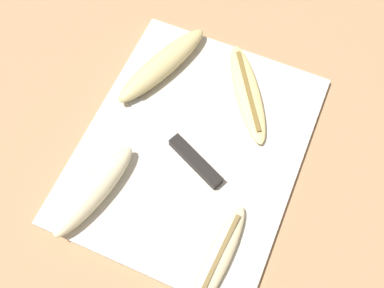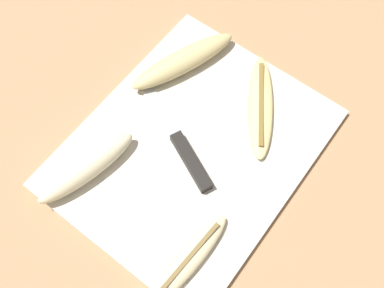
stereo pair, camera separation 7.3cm
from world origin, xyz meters
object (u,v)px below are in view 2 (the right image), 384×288
Objects in this scene: knife at (185,152)px; banana_cream_curved at (187,262)px; banana_golden_short at (260,106)px; banana_spotted_left at (183,61)px; banana_bright_far at (87,168)px.

banana_cream_curved reaches higher than knife.
banana_golden_short is (0.15, -0.05, 0.00)m from knife.
banana_cream_curved is (-0.14, -0.11, 0.00)m from knife.
banana_spotted_left is 0.25m from banana_bright_far.
banana_cream_curved is 0.98× the size of banana_bright_far.
knife is at bearing 38.05° from banana_cream_curved.
knife is 0.17m from banana_spotted_left.
banana_spotted_left is at bearing 62.85° from knife.
banana_cream_curved is at bearing -141.69° from banana_spotted_left.
banana_spotted_left reaches higher than banana_golden_short.
banana_bright_far reaches higher than knife.
knife is 0.15m from banana_golden_short.
knife is at bearing -41.63° from banana_bright_far.
banana_cream_curved is 0.35m from banana_spotted_left.
banana_golden_short is at bearing 5.57° from knife.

